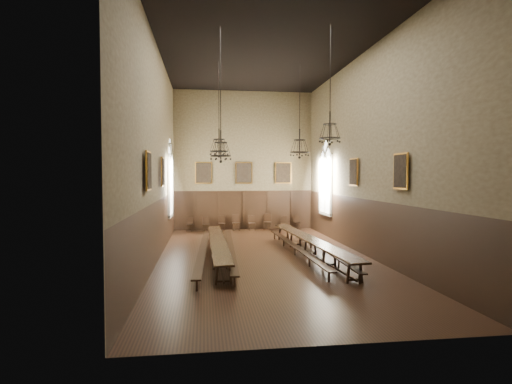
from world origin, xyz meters
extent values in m
cube|color=black|center=(0.00, 0.00, -0.01)|extent=(9.00, 18.00, 0.02)
cube|color=black|center=(0.00, 0.00, 9.01)|extent=(9.00, 18.00, 0.02)
cube|color=olive|center=(0.00, 9.01, 4.50)|extent=(9.00, 0.02, 9.00)
cube|color=olive|center=(0.00, -9.01, 4.50)|extent=(9.00, 0.02, 9.00)
cube|color=olive|center=(-4.51, 0.00, 4.50)|extent=(0.02, 18.00, 9.00)
cube|color=olive|center=(4.51, 0.00, 4.50)|extent=(0.02, 18.00, 9.00)
cube|color=black|center=(-2.00, 0.18, 0.71)|extent=(0.76, 9.52, 0.07)
cube|color=black|center=(2.04, 0.02, 0.75)|extent=(1.34, 10.04, 0.07)
cube|color=black|center=(-2.63, 0.04, 0.44)|extent=(0.70, 10.35, 0.05)
cube|color=black|center=(-1.46, 0.23, 0.43)|extent=(0.67, 10.11, 0.05)
cube|color=black|center=(1.41, 0.26, 0.42)|extent=(0.55, 9.78, 0.05)
cube|color=black|center=(2.55, -0.23, 0.40)|extent=(0.48, 9.42, 0.05)
cube|color=black|center=(-3.48, 8.56, 0.41)|extent=(0.47, 0.47, 0.05)
cube|color=black|center=(-3.48, 8.73, 0.64)|extent=(0.38, 0.14, 0.46)
cube|color=black|center=(-2.44, 8.47, 0.43)|extent=(0.49, 0.49, 0.05)
cube|color=black|center=(-2.44, 8.64, 0.66)|extent=(0.39, 0.15, 0.47)
cube|color=black|center=(-1.47, 8.58, 0.45)|extent=(0.49, 0.49, 0.05)
cube|color=black|center=(-1.47, 8.76, 0.70)|extent=(0.42, 0.12, 0.50)
cube|color=black|center=(-0.55, 8.48, 0.48)|extent=(0.48, 0.48, 0.05)
cube|color=black|center=(-0.55, 8.67, 0.75)|extent=(0.45, 0.07, 0.54)
cube|color=black|center=(0.48, 8.48, 0.45)|extent=(0.44, 0.44, 0.05)
cube|color=black|center=(0.48, 8.66, 0.70)|extent=(0.42, 0.07, 0.50)
cube|color=black|center=(1.50, 8.58, 0.49)|extent=(0.57, 0.57, 0.05)
cube|color=black|center=(1.50, 8.78, 0.76)|extent=(0.45, 0.18, 0.54)
cube|color=black|center=(2.58, 8.55, 0.41)|extent=(0.43, 0.43, 0.05)
cube|color=black|center=(2.58, 8.71, 0.64)|extent=(0.38, 0.09, 0.45)
cube|color=black|center=(3.48, 8.50, 0.43)|extent=(0.48, 0.48, 0.05)
cube|color=black|center=(3.48, 8.68, 0.67)|extent=(0.40, 0.12, 0.48)
cylinder|color=black|center=(-1.85, 2.43, 7.40)|extent=(0.03, 0.03, 3.20)
torus|color=black|center=(-1.85, 2.43, 4.70)|extent=(0.89, 0.89, 0.05)
torus|color=black|center=(-1.85, 2.43, 5.27)|extent=(0.56, 0.56, 0.04)
cylinder|color=black|center=(-1.85, 2.43, 5.17)|extent=(0.06, 0.06, 1.25)
cylinder|color=black|center=(2.15, 2.51, 7.43)|extent=(0.03, 0.03, 3.15)
torus|color=black|center=(2.15, 2.51, 4.69)|extent=(0.94, 0.94, 0.06)
torus|color=black|center=(2.15, 2.51, 5.30)|extent=(0.60, 0.60, 0.04)
cylinder|color=black|center=(2.15, 2.51, 5.19)|extent=(0.07, 0.07, 1.33)
cylinder|color=black|center=(-1.95, -2.06, 7.11)|extent=(0.03, 0.03, 3.78)
torus|color=black|center=(-1.95, -2.06, 4.27)|extent=(0.77, 0.77, 0.05)
torus|color=black|center=(-1.95, -2.06, 4.77)|extent=(0.49, 0.49, 0.04)
cylinder|color=black|center=(-1.95, -2.06, 4.68)|extent=(0.05, 0.05, 1.08)
cylinder|color=black|center=(1.99, -2.80, 7.44)|extent=(0.03, 0.03, 3.12)
torus|color=black|center=(1.99, -2.80, 4.90)|extent=(0.79, 0.79, 0.05)
torus|color=black|center=(1.99, -2.80, 5.42)|extent=(0.50, 0.50, 0.04)
cylinder|color=black|center=(1.99, -2.80, 5.32)|extent=(0.06, 0.06, 1.12)
cube|color=#C6882F|center=(-2.60, 8.88, 3.70)|extent=(1.10, 0.12, 1.40)
cube|color=black|center=(-2.60, 8.88, 3.70)|extent=(0.98, 0.02, 1.28)
cube|color=#C6882F|center=(0.00, 8.88, 3.70)|extent=(1.10, 0.12, 1.40)
cube|color=black|center=(0.00, 8.88, 3.70)|extent=(0.98, 0.02, 1.28)
cube|color=#C6882F|center=(2.60, 8.88, 3.70)|extent=(1.10, 0.12, 1.40)
cube|color=black|center=(2.60, 8.88, 3.70)|extent=(0.98, 0.02, 1.28)
cube|color=#C6882F|center=(-4.38, 1.00, 3.70)|extent=(0.12, 1.00, 1.30)
cube|color=black|center=(-4.38, 1.00, 3.70)|extent=(0.02, 0.88, 1.18)
cube|color=#C6882F|center=(-4.38, -3.50, 3.70)|extent=(0.12, 1.00, 1.30)
cube|color=black|center=(-4.38, -3.50, 3.70)|extent=(0.02, 0.88, 1.18)
cube|color=#C6882F|center=(4.38, 1.00, 3.70)|extent=(0.12, 1.00, 1.30)
cube|color=black|center=(4.38, 1.00, 3.70)|extent=(0.02, 0.88, 1.18)
cube|color=#C6882F|center=(4.38, -3.50, 3.70)|extent=(0.12, 1.00, 1.30)
cube|color=black|center=(4.38, -3.50, 3.70)|extent=(0.02, 0.88, 1.18)
camera|label=1|loc=(-2.57, -16.93, 3.57)|focal=28.00mm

